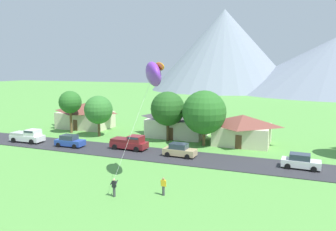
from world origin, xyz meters
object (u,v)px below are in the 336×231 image
at_px(pickup_truck_maroon_east_side, 130,142).
at_px(tree_left_of_center, 204,112).
at_px(kite_flyer_with_kite, 154,74).
at_px(watcher_person, 163,186).
at_px(parked_car_tan_west_end, 180,150).
at_px(parked_car_blue_mid_west, 70,141).
at_px(tree_near_left, 168,109).
at_px(house_rightmost, 243,129).
at_px(tree_center, 98,110).
at_px(house_right_center, 85,115).
at_px(pickup_truck_white_west_side, 28,136).
at_px(tree_right_of_center, 70,102).
at_px(parked_car_white_mid_east, 301,162).
at_px(house_leftmost, 178,121).

bearing_deg(pickup_truck_maroon_east_side, tree_left_of_center, 34.13).
height_order(kite_flyer_with_kite, watcher_person, kite_flyer_with_kite).
bearing_deg(pickup_truck_maroon_east_side, watcher_person, -52.10).
distance_m(parked_car_tan_west_end, parked_car_blue_mid_west, 16.52).
bearing_deg(pickup_truck_maroon_east_side, tree_near_left, 67.48).
xyz_separation_m(house_rightmost, tree_center, (-23.00, -3.35, 2.16)).
relative_size(pickup_truck_maroon_east_side, watcher_person, 3.14).
distance_m(house_right_center, parked_car_blue_mid_west, 15.16).
xyz_separation_m(house_right_center, kite_flyer_with_kite, (23.79, -21.94, 8.36)).
bearing_deg(kite_flyer_with_kite, tree_left_of_center, 87.11).
bearing_deg(tree_center, house_right_center, 139.55).
relative_size(house_rightmost, tree_left_of_center, 1.05).
height_order(parked_car_blue_mid_west, pickup_truck_white_west_side, pickup_truck_white_west_side).
bearing_deg(tree_right_of_center, tree_left_of_center, -1.85).
xyz_separation_m(parked_car_tan_west_end, pickup_truck_maroon_east_side, (-7.64, 0.89, 0.19)).
bearing_deg(tree_center, parked_car_blue_mid_west, -89.17).
bearing_deg(parked_car_blue_mid_west, tree_left_of_center, 23.57).
distance_m(tree_near_left, watcher_person, 22.26).
bearing_deg(parked_car_blue_mid_west, watcher_person, -31.31).
relative_size(parked_car_tan_west_end, watcher_person, 2.55).
bearing_deg(parked_car_tan_west_end, house_right_center, 151.47).
relative_size(tree_center, pickup_truck_maroon_east_side, 1.29).
height_order(tree_near_left, parked_car_tan_west_end, tree_near_left).
distance_m(tree_near_left, parked_car_tan_west_end, 10.14).
bearing_deg(house_right_center, parked_car_white_mid_east, -18.25).
height_order(parked_car_tan_west_end, kite_flyer_with_kite, kite_flyer_with_kite).
height_order(house_right_center, parked_car_tan_west_end, house_right_center).
bearing_deg(parked_car_white_mid_east, tree_center, 167.72).
bearing_deg(parked_car_white_mid_east, kite_flyer_with_kite, -145.79).
relative_size(house_rightmost, kite_flyer_with_kite, 0.71).
xyz_separation_m(parked_car_tan_west_end, pickup_truck_white_west_side, (-24.21, -0.85, 0.19)).
relative_size(tree_center, kite_flyer_with_kite, 0.56).
xyz_separation_m(house_rightmost, parked_car_tan_west_end, (-6.38, -10.32, -1.41)).
distance_m(house_right_center, tree_near_left, 19.34).
bearing_deg(pickup_truck_maroon_east_side, parked_car_blue_mid_west, -169.13).
bearing_deg(pickup_truck_maroon_east_side, kite_flyer_with_kite, -51.31).
xyz_separation_m(house_right_center, house_rightmost, (29.66, -2.33, -0.15)).
bearing_deg(tree_near_left, parked_car_blue_mid_west, -143.47).
distance_m(parked_car_white_mid_east, watcher_person, 17.28).
height_order(parked_car_blue_mid_west, kite_flyer_with_kite, kite_flyer_with_kite).
xyz_separation_m(house_leftmost, kite_flyer_with_kite, (5.04, -21.68, 8.39)).
height_order(parked_car_tan_west_end, parked_car_white_mid_east, same).
height_order(parked_car_blue_mid_west, pickup_truck_maroon_east_side, pickup_truck_maroon_east_side).
relative_size(tree_right_of_center, pickup_truck_white_west_side, 1.40).
relative_size(tree_center, pickup_truck_white_west_side, 1.30).
distance_m(house_rightmost, watcher_person, 23.22).
xyz_separation_m(house_leftmost, pickup_truck_maroon_east_side, (-3.10, -11.51, -1.34)).
bearing_deg(kite_flyer_with_kite, pickup_truck_white_west_side, 161.16).
xyz_separation_m(tree_right_of_center, watcher_person, (25.66, -20.34, -4.49)).
xyz_separation_m(tree_left_of_center, parked_car_white_mid_east, (13.13, -6.76, -4.08)).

